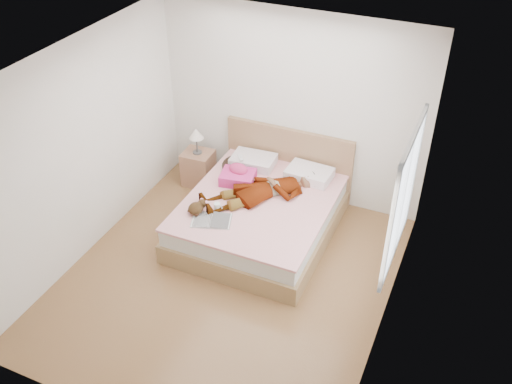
% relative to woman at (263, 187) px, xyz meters
% --- Properties ---
extents(ground, '(4.00, 4.00, 0.00)m').
position_rel_woman_xyz_m(ground, '(0.00, -1.08, -0.62)').
color(ground, '#512F19').
rests_on(ground, ground).
extents(woman, '(1.54, 1.56, 0.22)m').
position_rel_woman_xyz_m(woman, '(0.00, 0.00, 0.00)').
color(woman, white).
rests_on(woman, bed).
extents(hair, '(0.54, 0.61, 0.08)m').
position_rel_woman_xyz_m(hair, '(-0.57, 0.45, -0.07)').
color(hair, black).
rests_on(hair, bed).
extents(phone, '(0.11, 0.10, 0.06)m').
position_rel_woman_xyz_m(phone, '(-0.50, 0.40, 0.09)').
color(phone, silver).
rests_on(phone, bed).
extents(room_shell, '(4.00, 4.00, 4.00)m').
position_rel_woman_xyz_m(room_shell, '(1.78, -0.78, 0.88)').
color(room_shell, white).
rests_on(room_shell, ground).
extents(bed, '(1.80, 2.08, 1.00)m').
position_rel_woman_xyz_m(bed, '(0.00, -0.05, -0.34)').
color(bed, olive).
rests_on(bed, ground).
extents(towel, '(0.49, 0.42, 0.23)m').
position_rel_woman_xyz_m(towel, '(-0.41, 0.14, -0.02)').
color(towel, '#EC4097').
rests_on(towel, bed).
extents(magazine, '(0.54, 0.44, 0.03)m').
position_rel_woman_xyz_m(magazine, '(-0.35, -0.74, -0.10)').
color(magazine, silver).
rests_on(magazine, bed).
extents(coffee_mug, '(0.12, 0.09, 0.09)m').
position_rel_woman_xyz_m(coffee_mug, '(-0.38, -0.51, -0.06)').
color(coffee_mug, white).
rests_on(coffee_mug, bed).
extents(plush_toy, '(0.22, 0.29, 0.15)m').
position_rel_woman_xyz_m(plush_toy, '(-0.58, -0.67, -0.03)').
color(plush_toy, black).
rests_on(plush_toy, bed).
extents(nightstand, '(0.43, 0.39, 0.89)m').
position_rel_woman_xyz_m(nightstand, '(-1.25, 0.56, -0.33)').
color(nightstand, '#936443').
rests_on(nightstand, ground).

